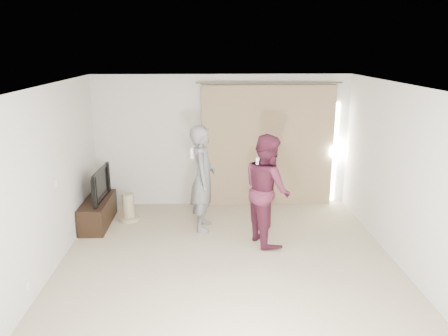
{
  "coord_description": "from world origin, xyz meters",
  "views": [
    {
      "loc": [
        -0.28,
        -5.68,
        3.1
      ],
      "look_at": [
        -0.02,
        1.2,
        1.18
      ],
      "focal_mm": 35.0,
      "sensor_mm": 36.0,
      "label": 1
    }
  ],
  "objects_px": {
    "tv_console": "(98,212)",
    "tv": "(96,184)",
    "person_woman": "(267,189)",
    "person_man": "(203,178)"
  },
  "relations": [
    {
      "from": "tv_console",
      "to": "tv",
      "type": "bearing_deg",
      "value": 0.0
    },
    {
      "from": "tv_console",
      "to": "person_woman",
      "type": "relative_size",
      "value": 0.68
    },
    {
      "from": "tv_console",
      "to": "person_man",
      "type": "distance_m",
      "value": 2.03
    },
    {
      "from": "person_man",
      "to": "person_woman",
      "type": "bearing_deg",
      "value": -29.2
    },
    {
      "from": "tv",
      "to": "person_man",
      "type": "height_order",
      "value": "person_man"
    },
    {
      "from": "tv",
      "to": "person_man",
      "type": "xyz_separation_m",
      "value": [
        1.9,
        -0.24,
        0.16
      ]
    },
    {
      "from": "tv_console",
      "to": "person_man",
      "type": "xyz_separation_m",
      "value": [
        1.9,
        -0.24,
        0.68
      ]
    },
    {
      "from": "tv_console",
      "to": "tv",
      "type": "relative_size",
      "value": 1.24
    },
    {
      "from": "person_woman",
      "to": "tv_console",
      "type": "bearing_deg",
      "value": 164.39
    },
    {
      "from": "person_man",
      "to": "person_woman",
      "type": "xyz_separation_m",
      "value": [
        1.03,
        -0.58,
        -0.02
      ]
    }
  ]
}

